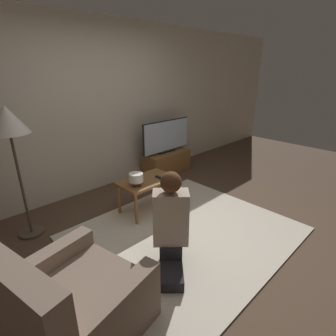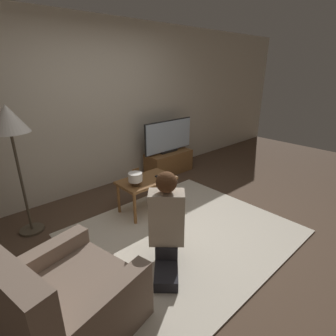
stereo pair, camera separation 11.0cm
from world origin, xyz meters
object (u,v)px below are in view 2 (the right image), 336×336
object	(u,v)px
armchair	(64,304)
person_kneeling	(167,221)
table_lamp	(135,178)
floor_lamp	(9,126)
coffee_table	(147,183)
tv	(169,136)

from	to	relation	value
armchair	person_kneeling	size ratio (longest dim) A/B	1.05
armchair	table_lamp	distance (m)	1.69
floor_lamp	armchair	distance (m)	1.91
coffee_table	person_kneeling	world-z (taller)	person_kneeling
floor_lamp	armchair	world-z (taller)	floor_lamp
tv	table_lamp	size ratio (longest dim) A/B	6.09
coffee_table	table_lamp	size ratio (longest dim) A/B	4.22
coffee_table	table_lamp	distance (m)	0.29
armchair	table_lamp	world-z (taller)	armchair
person_kneeling	coffee_table	bearing A→B (deg)	-75.09
tv	floor_lamp	bearing A→B (deg)	-173.41
tv	table_lamp	distance (m)	1.69
tv	floor_lamp	world-z (taller)	floor_lamp
tv	floor_lamp	size ratio (longest dim) A/B	0.71
coffee_table	floor_lamp	size ratio (longest dim) A/B	0.49
tv	coffee_table	bearing A→B (deg)	-144.38
armchair	floor_lamp	bearing A→B (deg)	-19.35
person_kneeling	floor_lamp	bearing A→B (deg)	-18.57
table_lamp	tv	bearing A→B (deg)	32.90
person_kneeling	tv	bearing A→B (deg)	-89.95
tv	armchair	bearing A→B (deg)	-145.79
tv	coffee_table	size ratio (longest dim) A/B	1.44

